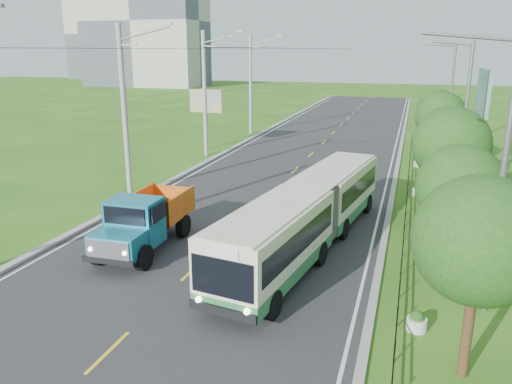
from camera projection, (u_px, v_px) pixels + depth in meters
The scene contains 30 objects.
ground at pixel (193, 270), 20.08m from camera, with size 240.00×240.00×0.00m, color #295E16.
road at pixel (301, 165), 38.43m from camera, with size 14.00×120.00×0.02m, color #28282B.
curb_left at pixel (214, 158), 40.48m from camera, with size 0.40×120.00×0.15m, color #9E9E99.
curb_right at pixel (397, 170), 36.36m from camera, with size 0.30×120.00×0.10m, color #9E9E99.
edge_line_left at pixel (220, 159), 40.34m from camera, with size 0.12×120.00×0.00m, color silver.
edge_line_right at pixel (390, 170), 36.51m from camera, with size 0.12×120.00×0.00m, color silver.
centre_dash at pixel (193, 269), 20.08m from camera, with size 0.12×2.20×0.00m, color yellow.
railing_right at pixel (407, 189), 30.54m from camera, with size 0.04×40.00×0.60m, color black.
pole_near at pixel (125, 110), 29.32m from camera, with size 3.51×0.32×10.00m.
pole_mid at pixel (205, 94), 40.33m from camera, with size 3.51×0.32×10.00m.
pole_far at pixel (251, 84), 51.34m from camera, with size 3.51×0.32×10.00m.
tree_front at pixel (480, 246), 12.68m from camera, with size 3.36×3.41×5.60m.
tree_second at pixel (461, 192), 18.24m from camera, with size 3.18×3.26×5.30m.
tree_third at pixel (452, 149), 23.62m from camera, with size 3.60×3.62×6.00m.
tree_fourth at pixel (445, 137), 29.23m from camera, with size 3.24×3.31×5.40m.
tree_fifth at pixel (441, 120), 34.66m from camera, with size 3.48×3.52×5.80m.
tree_back at pixel (438, 113), 40.22m from camera, with size 3.30×3.36×5.50m.
streetlight_near at pixel (498, 170), 15.67m from camera, with size 3.02×0.20×9.07m.
streetlight_mid at pixel (462, 116), 28.51m from camera, with size 3.02×0.20×9.07m.
streetlight_far at pixel (449, 95), 41.35m from camera, with size 3.02×0.20×9.07m.
planter_front at pixel (417, 322), 15.69m from camera, with size 0.64×0.64×0.67m.
planter_near at pixel (417, 235), 23.03m from camera, with size 0.64×0.64×0.67m.
planter_mid at pixel (418, 190), 30.37m from camera, with size 0.64×0.64×0.67m.
planter_far at pixel (418, 163), 37.71m from camera, with size 0.64×0.64×0.67m.
billboard_left at pixel (206, 105), 43.77m from camera, with size 3.00×0.20×5.20m.
billboard_right at pixel (482, 99), 33.42m from camera, with size 0.24×6.00×7.30m.
apartment_near at pixel (145, 22), 118.96m from camera, with size 28.00×14.00×30.00m, color #B7B2A3.
apartment_far at pixel (113, 34), 149.65m from camera, with size 24.00×14.00×26.00m, color #B7B2A3.
bus at pixel (308, 212), 21.71m from camera, with size 4.66×15.16×2.89m.
dump_truck at pixel (144, 218), 21.86m from camera, with size 2.52×6.08×2.53m.
Camera 1 is at (7.95, -16.84, 8.53)m, focal length 35.00 mm.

